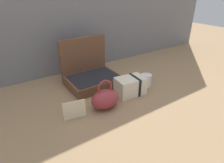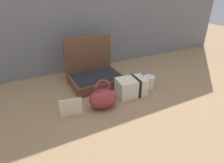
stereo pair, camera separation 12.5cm
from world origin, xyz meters
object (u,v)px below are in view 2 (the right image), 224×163
(info_card_left, at_px, (71,107))
(cream_toiletry_bag, at_px, (132,87))
(coffee_mug, at_px, (148,82))
(open_suitcase, at_px, (94,73))
(teal_pouch_handbag, at_px, (103,98))

(info_card_left, bearing_deg, cream_toiletry_bag, 16.24)
(info_card_left, bearing_deg, coffee_mug, 17.04)
(cream_toiletry_bag, xyz_separation_m, coffee_mug, (0.16, 0.02, -0.01))
(cream_toiletry_bag, bearing_deg, info_card_left, -174.64)
(open_suitcase, xyz_separation_m, info_card_left, (-0.29, -0.34, -0.02))
(open_suitcase, xyz_separation_m, coffee_mug, (0.32, -0.27, -0.03))
(open_suitcase, relative_size, coffee_mug, 3.24)
(coffee_mug, bearing_deg, open_suitcase, 139.44)
(open_suitcase, height_order, coffee_mug, open_suitcase)
(coffee_mug, height_order, info_card_left, info_card_left)
(cream_toiletry_bag, relative_size, info_card_left, 1.63)
(teal_pouch_handbag, xyz_separation_m, coffee_mug, (0.41, 0.08, -0.02))
(info_card_left, bearing_deg, teal_pouch_handbag, 7.95)
(teal_pouch_handbag, xyz_separation_m, info_card_left, (-0.20, 0.01, -0.01))
(open_suitcase, bearing_deg, cream_toiletry_bag, -62.40)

